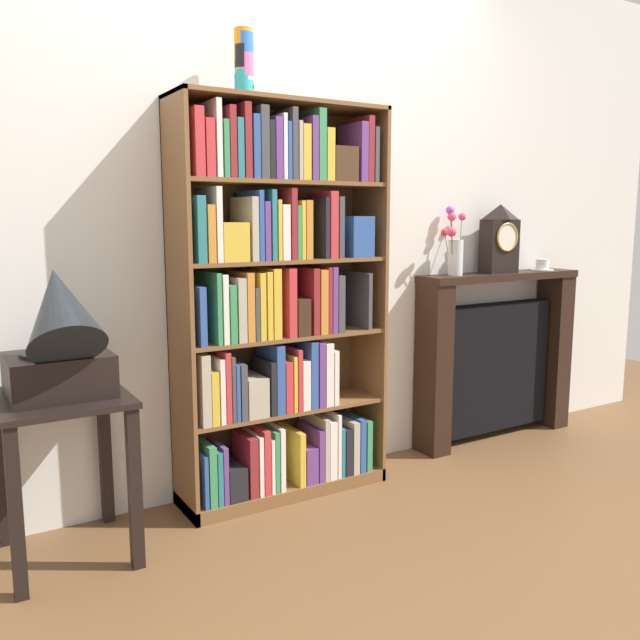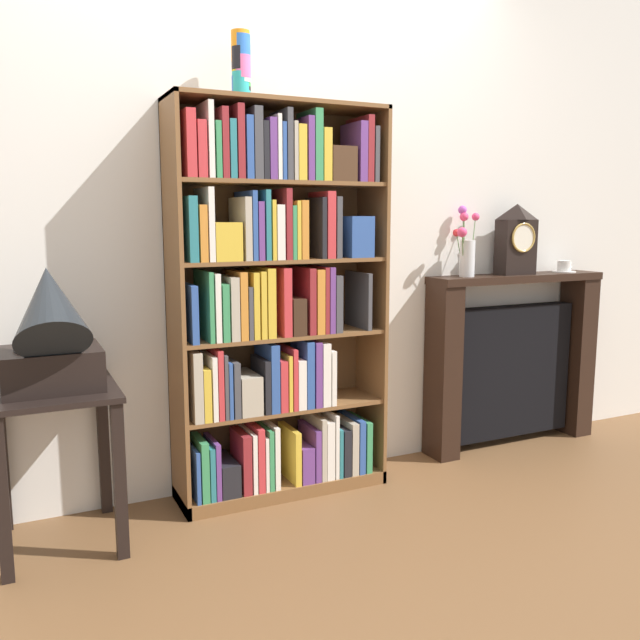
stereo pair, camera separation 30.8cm
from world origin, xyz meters
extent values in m
cube|color=brown|center=(0.00, 0.00, -0.01)|extent=(8.10, 6.40, 0.02)
cube|color=silver|center=(0.22, 0.32, 1.30)|extent=(5.10, 0.08, 2.60)
cube|color=brown|center=(-0.48, 0.13, 0.88)|extent=(0.02, 0.29, 1.76)
cube|color=brown|center=(0.48, 0.13, 0.88)|extent=(0.02, 0.29, 1.76)
cube|color=brown|center=(0.00, 0.28, 0.88)|extent=(0.97, 0.01, 1.76)
cube|color=brown|center=(0.00, 0.13, 1.75)|extent=(0.97, 0.29, 0.02)
cube|color=brown|center=(0.00, 0.13, 0.03)|extent=(0.97, 0.29, 0.06)
cube|color=#2D519E|center=(-0.43, 0.10, 0.17)|extent=(0.02, 0.21, 0.23)
cube|color=#388E56|center=(-0.40, 0.09, 0.19)|extent=(0.03, 0.19, 0.27)
cube|color=teal|center=(-0.37, 0.12, 0.18)|extent=(0.02, 0.24, 0.24)
cube|color=#663884|center=(-0.34, 0.10, 0.19)|extent=(0.02, 0.20, 0.25)
cube|color=black|center=(-0.28, 0.11, 0.13)|extent=(0.08, 0.23, 0.15)
cube|color=maroon|center=(-0.21, 0.09, 0.19)|extent=(0.04, 0.19, 0.27)
cube|color=white|center=(-0.18, 0.12, 0.19)|extent=(0.02, 0.25, 0.27)
cube|color=#C63338|center=(-0.15, 0.10, 0.21)|extent=(0.03, 0.20, 0.29)
cube|color=white|center=(-0.12, 0.10, 0.18)|extent=(0.02, 0.20, 0.25)
cube|color=#388E56|center=(-0.10, 0.12, 0.20)|extent=(0.02, 0.24, 0.28)
cube|color=white|center=(-0.07, 0.10, 0.20)|extent=(0.02, 0.21, 0.29)
cube|color=gold|center=(0.03, 0.11, 0.18)|extent=(0.03, 0.22, 0.25)
cube|color=#663884|center=(0.08, 0.08, 0.14)|extent=(0.06, 0.17, 0.17)
cube|color=#663884|center=(0.13, 0.10, 0.18)|extent=(0.03, 0.21, 0.24)
cube|color=#B2A893|center=(0.16, 0.12, 0.21)|extent=(0.02, 0.25, 0.29)
cube|color=white|center=(0.19, 0.12, 0.20)|extent=(0.04, 0.25, 0.28)
cube|color=white|center=(0.23, 0.10, 0.21)|extent=(0.02, 0.21, 0.30)
cube|color=teal|center=(0.25, 0.10, 0.18)|extent=(0.02, 0.21, 0.23)
cube|color=black|center=(0.28, 0.11, 0.17)|extent=(0.04, 0.23, 0.23)
cube|color=#B2A893|center=(0.32, 0.10, 0.19)|extent=(0.03, 0.21, 0.25)
cube|color=#2D519E|center=(0.36, 0.12, 0.19)|extent=(0.03, 0.25, 0.26)
cube|color=#388E56|center=(0.40, 0.11, 0.18)|extent=(0.03, 0.23, 0.25)
cube|color=brown|center=(0.00, 0.13, 0.41)|extent=(0.93, 0.27, 0.02)
cube|color=#B2A893|center=(-0.42, 0.10, 0.57)|extent=(0.04, 0.20, 0.30)
cube|color=gold|center=(-0.38, 0.11, 0.53)|extent=(0.03, 0.23, 0.23)
cube|color=white|center=(-0.35, 0.09, 0.55)|extent=(0.02, 0.19, 0.28)
cube|color=#C63338|center=(-0.32, 0.10, 0.57)|extent=(0.02, 0.20, 0.30)
cube|color=#424247|center=(-0.30, 0.11, 0.56)|extent=(0.02, 0.23, 0.28)
cube|color=#2D519E|center=(-0.28, 0.10, 0.54)|extent=(0.02, 0.20, 0.25)
cube|color=#424247|center=(-0.25, 0.10, 0.54)|extent=(0.03, 0.21, 0.24)
cube|color=#B2A893|center=(-0.18, 0.11, 0.50)|extent=(0.10, 0.22, 0.17)
cube|color=black|center=(-0.11, 0.09, 0.53)|extent=(0.03, 0.19, 0.24)
cube|color=#2D519E|center=(-0.08, 0.11, 0.57)|extent=(0.04, 0.22, 0.31)
cube|color=#C63338|center=(-0.04, 0.12, 0.53)|extent=(0.03, 0.24, 0.23)
cube|color=gold|center=(-0.01, 0.11, 0.54)|extent=(0.02, 0.22, 0.25)
cube|color=#C63338|center=(0.02, 0.11, 0.55)|extent=(0.02, 0.23, 0.28)
cube|color=white|center=(0.05, 0.10, 0.53)|extent=(0.04, 0.20, 0.23)
cube|color=#2D519E|center=(0.09, 0.10, 0.57)|extent=(0.04, 0.20, 0.31)
cube|color=#663884|center=(0.13, 0.12, 0.57)|extent=(0.03, 0.25, 0.30)
cube|color=white|center=(0.17, 0.10, 0.56)|extent=(0.04, 0.20, 0.29)
cube|color=white|center=(0.21, 0.10, 0.54)|extent=(0.02, 0.21, 0.25)
cube|color=brown|center=(0.00, 0.13, 0.74)|extent=(0.93, 0.27, 0.02)
cube|color=#2D519E|center=(-0.42, 0.11, 0.87)|extent=(0.03, 0.22, 0.24)
cube|color=#388E56|center=(-0.35, 0.12, 0.90)|extent=(0.02, 0.25, 0.30)
cube|color=white|center=(-0.33, 0.10, 0.90)|extent=(0.02, 0.20, 0.29)
cube|color=#388E56|center=(-0.29, 0.09, 0.87)|extent=(0.03, 0.19, 0.24)
cube|color=#B2A893|center=(-0.25, 0.09, 0.89)|extent=(0.04, 0.19, 0.27)
cube|color=orange|center=(-0.21, 0.11, 0.90)|extent=(0.03, 0.22, 0.29)
cube|color=#424247|center=(-0.18, 0.12, 0.87)|extent=(0.02, 0.25, 0.23)
cube|color=gold|center=(-0.16, 0.10, 0.90)|extent=(0.03, 0.20, 0.29)
cube|color=gold|center=(-0.13, 0.11, 0.90)|extent=(0.02, 0.22, 0.29)
cube|color=gold|center=(-0.09, 0.12, 0.90)|extent=(0.04, 0.24, 0.30)
cube|color=#C63338|center=(-0.02, 0.11, 0.90)|extent=(0.04, 0.23, 0.30)
cube|color=#382316|center=(0.04, 0.09, 0.83)|extent=(0.06, 0.18, 0.16)
cube|color=maroon|center=(0.10, 0.12, 0.90)|extent=(0.03, 0.24, 0.30)
cube|color=orange|center=(0.14, 0.11, 0.90)|extent=(0.04, 0.23, 0.29)
cube|color=maroon|center=(0.17, 0.10, 0.90)|extent=(0.02, 0.21, 0.30)
cube|color=#663884|center=(0.20, 0.10, 0.90)|extent=(0.03, 0.21, 0.30)
cube|color=#424247|center=(0.23, 0.10, 0.88)|extent=(0.03, 0.20, 0.26)
cube|color=#424247|center=(0.39, 0.12, 0.88)|extent=(0.02, 0.24, 0.26)
cube|color=brown|center=(0.00, 0.13, 1.08)|extent=(0.93, 0.27, 0.02)
cube|color=teal|center=(-0.42, 0.12, 1.22)|extent=(0.04, 0.25, 0.27)
cube|color=orange|center=(-0.38, 0.11, 1.20)|extent=(0.03, 0.22, 0.23)
cube|color=white|center=(-0.35, 0.11, 1.24)|extent=(0.02, 0.23, 0.30)
cube|color=gold|center=(-0.27, 0.09, 1.17)|extent=(0.11, 0.19, 0.16)
cube|color=#B2A893|center=(-0.19, 0.11, 1.22)|extent=(0.03, 0.23, 0.26)
cube|color=#2D519E|center=(-0.16, 0.12, 1.23)|extent=(0.02, 0.25, 0.29)
cube|color=#663884|center=(-0.13, 0.10, 1.21)|extent=(0.03, 0.20, 0.25)
cube|color=teal|center=(-0.10, 0.10, 1.24)|extent=(0.02, 0.21, 0.29)
cube|color=gold|center=(-0.08, 0.10, 1.22)|extent=(0.02, 0.21, 0.25)
cube|color=white|center=(-0.05, 0.10, 1.21)|extent=(0.03, 0.21, 0.23)
cube|color=maroon|center=(-0.01, 0.10, 1.24)|extent=(0.03, 0.21, 0.30)
cube|color=#388E56|center=(0.02, 0.10, 1.20)|extent=(0.02, 0.20, 0.23)
cube|color=gold|center=(0.04, 0.12, 1.21)|extent=(0.02, 0.24, 0.25)
cube|color=orange|center=(0.07, 0.10, 1.22)|extent=(0.03, 0.20, 0.25)
cube|color=black|center=(0.16, 0.09, 1.22)|extent=(0.02, 0.19, 0.27)
cube|color=#C63338|center=(0.19, 0.10, 1.24)|extent=(0.04, 0.21, 0.29)
cube|color=#424247|center=(0.23, 0.11, 1.22)|extent=(0.03, 0.23, 0.27)
cube|color=#2D519E|center=(0.35, 0.08, 1.18)|extent=(0.12, 0.17, 0.19)
cube|color=brown|center=(0.00, 0.13, 1.42)|extent=(0.93, 0.27, 0.02)
cube|color=#C63338|center=(-0.42, 0.11, 1.56)|extent=(0.04, 0.22, 0.27)
cube|color=#C63338|center=(-0.38, 0.10, 1.54)|extent=(0.04, 0.21, 0.22)
cube|color=white|center=(-0.34, 0.11, 1.58)|extent=(0.02, 0.23, 0.30)
cube|color=#388E56|center=(-0.31, 0.11, 1.54)|extent=(0.02, 0.22, 0.22)
cube|color=maroon|center=(-0.28, 0.12, 1.57)|extent=(0.03, 0.24, 0.28)
cube|color=teal|center=(-0.25, 0.10, 1.54)|extent=(0.03, 0.20, 0.23)
cube|color=maroon|center=(-0.21, 0.09, 1.57)|extent=(0.03, 0.19, 0.30)
cube|color=#2D519E|center=(-0.18, 0.12, 1.55)|extent=(0.03, 0.25, 0.25)
cube|color=#424247|center=(-0.14, 0.11, 1.57)|extent=(0.04, 0.23, 0.29)
cube|color=black|center=(-0.11, 0.12, 1.54)|extent=(0.02, 0.24, 0.24)
cube|color=#663884|center=(-0.08, 0.10, 1.55)|extent=(0.03, 0.21, 0.25)
cube|color=white|center=(-0.05, 0.10, 1.56)|extent=(0.02, 0.21, 0.27)
cube|color=#2D519E|center=(-0.03, 0.10, 1.54)|extent=(0.02, 0.20, 0.24)
cube|color=#424247|center=(0.00, 0.10, 1.57)|extent=(0.03, 0.21, 0.29)
cube|color=#B2A893|center=(0.03, 0.12, 1.55)|extent=(0.02, 0.24, 0.24)
cube|color=gold|center=(0.06, 0.12, 1.54)|extent=(0.04, 0.25, 0.23)
cube|color=#663884|center=(0.10, 0.11, 1.56)|extent=(0.03, 0.23, 0.27)
cube|color=#388E56|center=(0.13, 0.10, 1.58)|extent=(0.04, 0.21, 0.30)
cube|color=gold|center=(0.17, 0.11, 1.54)|extent=(0.04, 0.23, 0.22)
cube|color=#472D1C|center=(0.26, 0.09, 1.50)|extent=(0.12, 0.19, 0.15)
cube|color=#663884|center=(0.35, 0.10, 1.56)|extent=(0.04, 0.20, 0.26)
cube|color=maroon|center=(0.39, 0.11, 1.57)|extent=(0.03, 0.22, 0.29)
cube|color=#424247|center=(0.42, 0.12, 1.55)|extent=(0.02, 0.24, 0.24)
cylinder|color=blue|center=(-0.16, 0.15, 1.81)|extent=(0.08, 0.08, 0.09)
cylinder|color=#28B2B7|center=(-0.16, 0.14, 1.82)|extent=(0.08, 0.08, 0.09)
cylinder|color=black|center=(-0.16, 0.15, 1.84)|extent=(0.08, 0.08, 0.09)
cylinder|color=green|center=(-0.16, 0.15, 1.86)|extent=(0.08, 0.08, 0.09)
cylinder|color=white|center=(-0.16, 0.14, 1.87)|extent=(0.08, 0.08, 0.09)
cylinder|color=pink|center=(-0.16, 0.14, 1.89)|extent=(0.08, 0.08, 0.09)
cylinder|color=yellow|center=(-0.16, 0.15, 1.91)|extent=(0.08, 0.08, 0.09)
cylinder|color=black|center=(-0.16, 0.14, 1.92)|extent=(0.08, 0.08, 0.09)
cylinder|color=purple|center=(-0.16, 0.15, 1.94)|extent=(0.08, 0.08, 0.09)
cylinder|color=orange|center=(-0.16, 0.15, 1.96)|extent=(0.08, 0.08, 0.09)
cylinder|color=blue|center=(-0.16, 0.14, 1.97)|extent=(0.08, 0.08, 0.09)
cylinder|color=orange|center=(-0.16, 0.15, 1.99)|extent=(0.08, 0.08, 0.09)
cube|color=black|center=(-0.97, 0.03, 0.61)|extent=(0.46, 0.50, 0.02)
cube|color=black|center=(-1.17, -0.19, 0.30)|extent=(0.04, 0.04, 0.60)
cube|color=black|center=(-0.78, -0.19, 0.30)|extent=(0.04, 0.04, 0.60)
cube|color=black|center=(-1.17, 0.25, 0.30)|extent=(0.04, 0.04, 0.60)
cube|color=black|center=(-0.78, 0.25, 0.30)|extent=(0.04, 0.04, 0.60)
cube|color=black|center=(-0.97, 0.03, 0.70)|extent=(0.36, 0.31, 0.16)
cylinder|color=black|center=(-0.97, 0.03, 0.79)|extent=(0.26, 0.26, 0.01)
cylinder|color=#1E2328|center=(-0.97, -0.02, 0.81)|extent=(0.03, 0.03, 0.06)
cone|color=#1E2328|center=(-0.97, -0.08, 0.96)|extent=(0.26, 0.41, 0.42)
cube|color=black|center=(1.41, 0.18, 0.94)|extent=(1.07, 0.20, 0.04)
cube|color=black|center=(0.94, 0.18, 0.46)|extent=(0.12, 0.18, 0.92)
cube|color=black|center=(1.89, 0.18, 0.46)|extent=(0.12, 0.18, 0.92)
cube|color=black|center=(1.41, 0.21, 0.41)|extent=(0.79, 0.10, 0.74)
cube|color=black|center=(1.39, 0.18, 1.11)|extent=(0.21, 0.10, 0.30)
pyramid|color=black|center=(1.39, 0.18, 1.30)|extent=(0.21, 0.10, 0.08)
cylinder|color=silver|center=(1.39, 0.13, 1.16)|extent=(0.15, 0.01, 0.15)
torus|color=#B79347|center=(1.39, 0.12, 1.16)|extent=(0.16, 0.01, 0.16)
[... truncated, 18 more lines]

